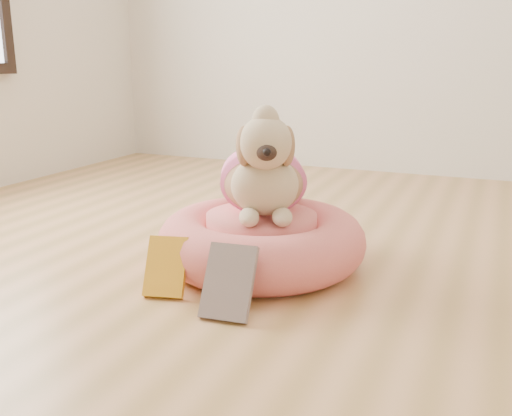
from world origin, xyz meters
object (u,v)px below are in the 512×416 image
at_px(pet_bed, 262,241).
at_px(book_yellow, 166,267).
at_px(dog, 264,157).
at_px(book_white, 229,282).

xyz_separation_m(pet_bed, book_yellow, (-0.18, -0.36, -0.00)).
relative_size(dog, book_yellow, 2.80).
xyz_separation_m(book_yellow, book_white, (0.25, -0.06, 0.01)).
bearing_deg(book_yellow, pet_bed, 49.55).
relative_size(pet_bed, book_yellow, 3.84).
bearing_deg(dog, book_white, -104.99).
bearing_deg(pet_bed, book_white, -80.12).
relative_size(book_yellow, book_white, 0.87).
bearing_deg(book_white, dog, 93.92).
height_order(book_yellow, book_white, book_white).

